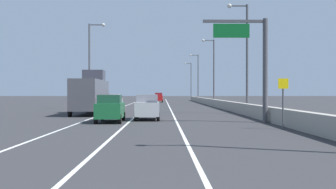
% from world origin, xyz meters
% --- Properties ---
extents(ground_plane, '(320.00, 320.00, 0.00)m').
position_xyz_m(ground_plane, '(0.00, 64.00, 0.00)').
color(ground_plane, '#2D2D30').
extents(lane_stripe_left, '(0.16, 130.00, 0.00)m').
position_xyz_m(lane_stripe_left, '(-5.50, 55.00, 0.00)').
color(lane_stripe_left, silver).
rests_on(lane_stripe_left, ground_plane).
extents(lane_stripe_center, '(0.16, 130.00, 0.00)m').
position_xyz_m(lane_stripe_center, '(-2.00, 55.00, 0.00)').
color(lane_stripe_center, silver).
rests_on(lane_stripe_center, ground_plane).
extents(lane_stripe_right, '(0.16, 130.00, 0.00)m').
position_xyz_m(lane_stripe_right, '(1.50, 55.00, 0.00)').
color(lane_stripe_right, silver).
rests_on(lane_stripe_right, ground_plane).
extents(jersey_barrier_right, '(0.60, 120.00, 1.10)m').
position_xyz_m(jersey_barrier_right, '(8.47, 40.00, 0.55)').
color(jersey_barrier_right, '#9E998E').
rests_on(jersey_barrier_right, ground_plane).
extents(overhead_sign_gantry, '(4.68, 0.36, 7.50)m').
position_xyz_m(overhead_sign_gantry, '(7.12, 23.09, 4.73)').
color(overhead_sign_gantry, '#47474C').
rests_on(overhead_sign_gantry, ground_plane).
extents(speed_advisory_sign, '(0.60, 0.11, 3.00)m').
position_xyz_m(speed_advisory_sign, '(7.57, 18.02, 1.76)').
color(speed_advisory_sign, '#4C4C51').
rests_on(speed_advisory_sign, ground_plane).
extents(lamp_post_right_second, '(2.14, 0.44, 11.13)m').
position_xyz_m(lamp_post_right_second, '(8.79, 34.30, 6.33)').
color(lamp_post_right_second, '#4C4C51').
rests_on(lamp_post_right_second, ground_plane).
extents(lamp_post_right_third, '(2.14, 0.44, 11.13)m').
position_xyz_m(lamp_post_right_third, '(8.90, 60.30, 6.33)').
color(lamp_post_right_third, '#4C4C51').
rests_on(lamp_post_right_third, ground_plane).
extents(lamp_post_right_fourth, '(2.14, 0.44, 11.13)m').
position_xyz_m(lamp_post_right_fourth, '(8.66, 86.30, 6.33)').
color(lamp_post_right_fourth, '#4C4C51').
rests_on(lamp_post_right_fourth, ground_plane).
extents(lamp_post_right_fifth, '(2.14, 0.44, 11.13)m').
position_xyz_m(lamp_post_right_fifth, '(8.94, 112.30, 6.33)').
color(lamp_post_right_fifth, '#4C4C51').
rests_on(lamp_post_right_fifth, ground_plane).
extents(lamp_post_left_mid, '(2.14, 0.44, 11.13)m').
position_xyz_m(lamp_post_left_mid, '(-8.75, 45.50, 6.33)').
color(lamp_post_left_mid, '#4C4C51').
rests_on(lamp_post_left_mid, ground_plane).
extents(car_white_0, '(2.00, 4.71, 1.93)m').
position_xyz_m(car_white_0, '(-6.28, 48.78, 0.96)').
color(car_white_0, white).
rests_on(car_white_0, ground_plane).
extents(car_gray_1, '(1.88, 4.16, 2.02)m').
position_xyz_m(car_gray_1, '(-6.70, 42.52, 1.00)').
color(car_gray_1, slate).
rests_on(car_gray_1, ground_plane).
extents(car_green_2, '(1.96, 4.40, 2.00)m').
position_xyz_m(car_green_2, '(-3.36, 23.69, 1.00)').
color(car_green_2, '#196033').
rests_on(car_green_2, ground_plane).
extents(car_red_3, '(1.91, 4.35, 2.09)m').
position_xyz_m(car_red_3, '(-0.33, 80.87, 1.04)').
color(car_red_3, red).
rests_on(car_red_3, ground_plane).
extents(car_silver_4, '(2.03, 4.19, 2.01)m').
position_xyz_m(car_silver_4, '(-0.77, 26.05, 1.00)').
color(car_silver_4, '#B7B7BC').
rests_on(car_silver_4, ground_plane).
extents(box_truck, '(2.60, 9.75, 4.50)m').
position_xyz_m(box_truck, '(-6.70, 34.05, 2.07)').
color(box_truck, '#4C4C51').
rests_on(box_truck, ground_plane).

